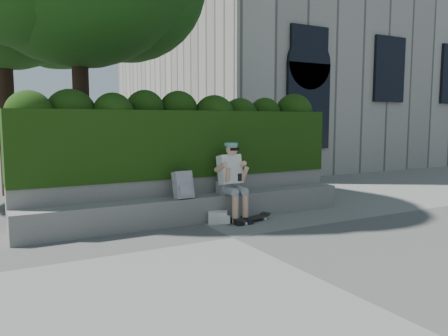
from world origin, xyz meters
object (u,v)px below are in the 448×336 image
skateboard (252,218)px  backpack_ground (218,217)px  person (231,178)px  backpack_plaid (183,185)px

skateboard → backpack_ground: size_ratio=2.33×
person → backpack_plaid: bearing=174.8°
skateboard → backpack_ground: 0.62m
skateboard → backpack_ground: backpack_ground is taller
person → backpack_plaid: person is taller
person → skateboard: bearing=-54.6°
skateboard → backpack_ground: (-0.58, 0.20, 0.04)m
person → backpack_plaid: size_ratio=2.96×
skateboard → person: bearing=108.7°
person → backpack_ground: (-0.35, -0.13, -0.65)m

